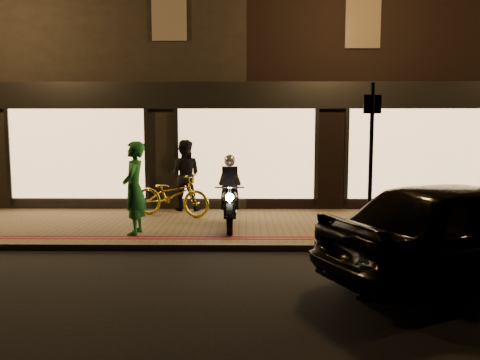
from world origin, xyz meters
The scene contains 12 objects.
ground centered at (0.00, 0.00, 0.00)m, with size 90.00×90.00×0.00m, color black.
sidewalk centered at (0.00, 2.00, 0.06)m, with size 50.00×4.00×0.12m, color brown.
kerb_stone centered at (0.00, 0.05, 0.06)m, with size 50.00×0.14×0.12m, color #59544C.
red_kerb_lines centered at (0.00, 0.55, 0.12)m, with size 50.00×0.26×0.01m.
building_row centered at (0.00, 8.99, 4.25)m, with size 48.00×10.11×8.50m.
motorcycle centered at (-0.35, 1.54, 0.73)m, with size 0.60×1.94×1.59m.
sign_post centered at (2.38, 0.46, 1.80)m, with size 0.35×0.09×3.00m.
bicycle_gold centered at (-1.83, 2.92, 0.65)m, with size 0.70×2.00×1.05m, color gold.
bicycle_dark centered at (4.30, 0.91, 0.59)m, with size 0.44×1.55×0.93m, color black.
person_green centered at (-2.27, 0.87, 1.07)m, with size 0.69×0.45×1.89m, color #1B6729.
person_dark centered at (-1.64, 3.80, 1.05)m, with size 0.91×0.71×1.87m, color black.
parked_car centered at (3.24, -1.77, 0.78)m, with size 1.84×4.57×1.56m, color black.
Camera 1 is at (-0.00, -8.47, 2.22)m, focal length 35.00 mm.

